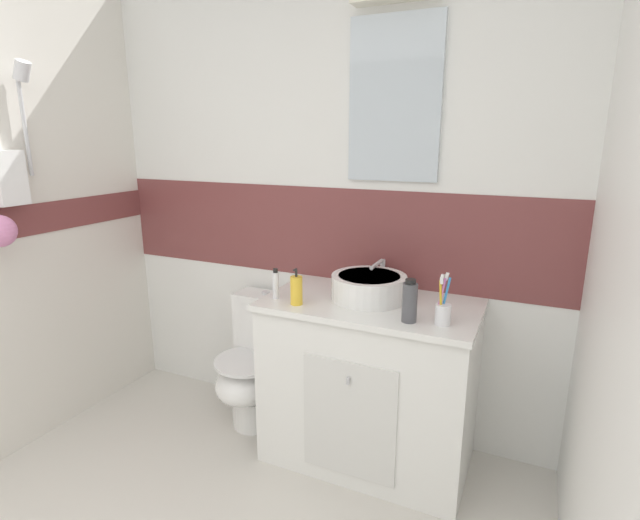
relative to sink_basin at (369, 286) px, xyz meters
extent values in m
cube|color=white|center=(-0.38, 0.30, -0.49)|extent=(3.20, 0.10, 0.85)
cube|color=brown|center=(-0.38, 0.30, 0.19)|extent=(3.20, 0.10, 0.50)
cube|color=white|center=(-0.38, 0.30, 1.01)|extent=(3.20, 0.10, 1.15)
cube|color=silver|center=(0.02, 0.24, 0.87)|extent=(0.45, 0.02, 0.77)
cube|color=white|center=(-1.63, -0.62, 0.51)|extent=(0.10, 0.14, 0.26)
cylinder|color=silver|center=(-1.65, -0.48, 0.76)|extent=(0.02, 0.02, 0.50)
cylinder|color=silver|center=(-1.61, -0.48, 1.01)|extent=(0.10, 0.07, 0.11)
cube|color=white|center=(0.02, -0.03, -0.50)|extent=(1.00, 0.55, 0.82)
cube|color=white|center=(0.02, -0.04, -0.08)|extent=(1.02, 0.57, 0.03)
cube|color=silver|center=(0.02, -0.31, -0.54)|extent=(0.45, 0.01, 0.57)
cylinder|color=silver|center=(0.02, -0.32, -0.34)|extent=(0.02, 0.02, 0.03)
cylinder|color=white|center=(0.00, 0.00, 0.00)|extent=(0.36, 0.36, 0.12)
cylinder|color=#B3B3B8|center=(0.00, 0.00, 0.05)|extent=(0.30, 0.30, 0.01)
cylinder|color=silver|center=(0.00, 0.21, 0.01)|extent=(0.03, 0.03, 0.15)
cylinder|color=silver|center=(0.00, 0.11, 0.08)|extent=(0.02, 0.16, 0.02)
cylinder|color=white|center=(-0.67, -0.03, -0.82)|extent=(0.24, 0.24, 0.18)
ellipsoid|color=white|center=(-0.67, -0.07, -0.62)|extent=(0.34, 0.42, 0.22)
cylinder|color=white|center=(-0.67, -0.07, -0.50)|extent=(0.37, 0.37, 0.02)
cube|color=white|center=(-0.67, 0.14, -0.34)|extent=(0.36, 0.17, 0.34)
cylinder|color=silver|center=(-0.67, 0.14, -0.17)|extent=(0.04, 0.04, 0.02)
cylinder|color=white|center=(0.39, -0.18, -0.02)|extent=(0.06, 0.06, 0.09)
cylinder|color=#D872BF|center=(0.38, -0.18, 0.05)|extent=(0.04, 0.02, 0.18)
cube|color=white|center=(0.38, -0.18, 0.14)|extent=(0.02, 0.02, 0.03)
cylinder|color=gold|center=(0.38, -0.19, 0.05)|extent=(0.02, 0.02, 0.17)
cube|color=white|center=(0.38, -0.19, 0.13)|extent=(0.01, 0.02, 0.03)
cylinder|color=#338CD8|center=(0.39, -0.17, 0.05)|extent=(0.04, 0.03, 0.18)
cube|color=white|center=(0.39, -0.17, 0.14)|extent=(0.02, 0.02, 0.03)
cylinder|color=yellow|center=(-0.28, -0.22, 0.00)|extent=(0.06, 0.06, 0.14)
cylinder|color=#262626|center=(-0.28, -0.22, 0.09)|extent=(0.01, 0.01, 0.04)
cylinder|color=#262626|center=(-0.28, -0.23, 0.11)|extent=(0.01, 0.02, 0.01)
cylinder|color=white|center=(-0.41, -0.18, 0.00)|extent=(0.03, 0.03, 0.13)
cylinder|color=black|center=(-0.41, -0.18, 0.08)|extent=(0.02, 0.02, 0.02)
cylinder|color=#4C4C51|center=(0.25, -0.21, 0.02)|extent=(0.06, 0.06, 0.17)
cylinder|color=black|center=(0.25, -0.21, 0.11)|extent=(0.04, 0.04, 0.02)
camera|label=1|loc=(0.71, -2.11, 0.70)|focal=27.05mm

